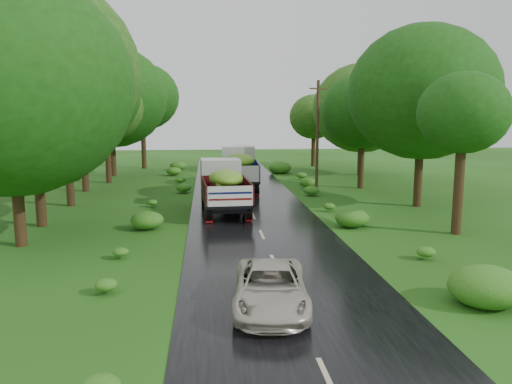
{
  "coord_description": "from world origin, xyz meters",
  "views": [
    {
      "loc": [
        -2.34,
        -13.13,
        5.28
      ],
      "look_at": [
        -0.13,
        9.3,
        1.7
      ],
      "focal_mm": 35.0,
      "sensor_mm": 36.0,
      "label": 1
    }
  ],
  "objects": [
    {
      "name": "trees_left",
      "position": [
        -9.93,
        19.72,
        6.47
      ],
      "size": [
        6.08,
        32.48,
        9.11
      ],
      "color": "black",
      "rests_on": "ground"
    },
    {
      "name": "road",
      "position": [
        0.0,
        5.0,
        0.01
      ],
      "size": [
        6.5,
        80.0,
        0.02
      ],
      "primitive_type": "cube",
      "color": "black",
      "rests_on": "ground"
    },
    {
      "name": "shrubs",
      "position": [
        0.0,
        14.0,
        0.35
      ],
      "size": [
        11.9,
        44.0,
        0.7
      ],
      "color": "#266818",
      "rests_on": "ground"
    },
    {
      "name": "utility_pole",
      "position": [
        5.1,
        20.1,
        3.83
      ],
      "size": [
        1.26,
        0.52,
        7.44
      ],
      "rotation": [
        0.0,
        0.0,
        0.34
      ],
      "color": "#382616",
      "rests_on": "ground"
    },
    {
      "name": "truck_far",
      "position": [
        -0.13,
        21.41,
        1.62
      ],
      "size": [
        2.63,
        6.89,
        2.86
      ],
      "rotation": [
        0.0,
        0.0,
        -0.03
      ],
      "color": "black",
      "rests_on": "ground"
    },
    {
      "name": "road_lines",
      "position": [
        0.0,
        6.0,
        0.02
      ],
      "size": [
        0.12,
        69.6,
        0.0
      ],
      "color": "#BFB78C",
      "rests_on": "road"
    },
    {
      "name": "ground",
      "position": [
        0.0,
        0.0,
        0.0
      ],
      "size": [
        120.0,
        120.0,
        0.0
      ],
      "primitive_type": "plane",
      "color": "#20460F",
      "rests_on": "ground"
    },
    {
      "name": "truck_near",
      "position": [
        -1.48,
        13.39,
        1.52
      ],
      "size": [
        2.61,
        6.5,
        2.68
      ],
      "rotation": [
        0.0,
        0.0,
        0.06
      ],
      "color": "black",
      "rests_on": "ground"
    },
    {
      "name": "trees_right",
      "position": [
        9.45,
        21.81,
        5.64
      ],
      "size": [
        6.09,
        31.56,
        8.23
      ],
      "color": "black",
      "rests_on": "ground"
    },
    {
      "name": "car",
      "position": [
        -0.67,
        -0.3,
        0.61
      ],
      "size": [
        2.37,
        4.41,
        1.18
      ],
      "primitive_type": "imported",
      "rotation": [
        0.0,
        0.0,
        -0.1
      ],
      "color": "beige",
      "rests_on": "road"
    }
  ]
}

